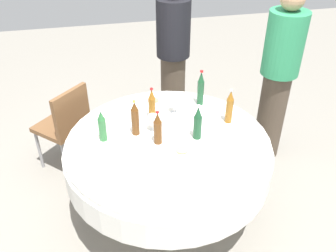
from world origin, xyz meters
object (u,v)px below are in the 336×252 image
Objects in this scene: bottle_brown_left at (158,129)px; plate_west at (182,152)px; dining_table at (168,155)px; person_rear at (173,57)px; bottle_dark_green_front at (201,89)px; person_east at (278,76)px; chair_front at (66,122)px; bottle_brown_rear at (135,119)px; bottle_amber_east at (152,105)px; wine_glass_left at (174,101)px; bottle_amber_south at (230,107)px; wine_glass_far at (153,120)px; bottle_green_far at (102,126)px; plate_mid at (153,102)px; bottle_dark_green_north at (198,123)px.

bottle_brown_left is 1.32× the size of plate_west.
bottle_brown_left is (0.08, 0.01, 0.27)m from dining_table.
person_rear is at bearing -100.62° from plate_west.
bottle_brown_left is 0.66m from bottle_dark_green_front.
dining_table is 0.94× the size of person_east.
plate_west is 1.29m from chair_front.
bottle_brown_rear is at bearing -46.29° from bottle_brown_left.
bottle_amber_east is at bearing -98.02° from person_rear.
wine_glass_left is at bearing -164.69° from bottle_amber_east.
bottle_dark_green_front is at bearing -65.99° from bottle_amber_south.
dining_table is at bearing 70.11° from wine_glass_left.
wine_glass_far is at bearing 32.99° from bottle_dark_green_front.
plate_mid is (-0.46, -0.45, -0.11)m from bottle_green_far.
bottle_amber_south is at bearing 141.69° from plate_mid.
plate_west is at bearing -85.73° from person_rear.
bottle_amber_south is at bearing -145.82° from plate_west.
bottle_green_far is 0.83× the size of bottle_dark_green_front.
plate_west is (-0.14, 0.16, -0.11)m from bottle_brown_left.
bottle_brown_rear is at bearing -93.76° from chair_front.
bottle_dark_green_front is at bearing -108.28° from person_east.
wine_glass_left is 0.10× the size of person_rear.
chair_front is at bearing -121.83° from person_east.
bottle_amber_east is 0.88× the size of bottle_dark_green_front.
bottle_green_far is at bearing -110.41° from person_rear.
person_east is at bearing -154.98° from bottle_brown_left.
bottle_dark_green_front reaches higher than wine_glass_left.
dining_table is at bearing 118.76° from wine_glass_far.
bottle_dark_green_front is at bearing -60.39° from chair_front.
bottle_amber_east is 1.03× the size of bottle_brown_left.
chair_front is at bearing -44.06° from dining_table.
plate_mid is at bearing -15.11° from bottle_dark_green_front.
bottle_brown_left is at bearing 92.04° from wine_glass_far.
bottle_amber_east reaches higher than chair_front.
chair_front is (0.73, -0.44, -0.35)m from bottle_amber_east.
dining_table is 0.38m from bottle_brown_rear.
plate_west is (-0.08, 0.74, 0.00)m from plate_mid.
plate_mid is at bearing -84.21° from plate_west.
bottle_brown_rear is at bearing 48.33° from bottle_amber_east.
person_rear reaches higher than bottle_green_far.
bottle_brown_rear is 0.21m from bottle_brown_left.
plate_mid is (-0.05, -0.25, -0.12)m from bottle_amber_east.
dining_table is 0.28m from bottle_brown_left.
bottle_amber_east is 0.47m from bottle_dark_green_front.
bottle_amber_east is 0.17× the size of person_rear.
wine_glass_left is at bearing -77.33° from bottle_dark_green_north.
bottle_dark_green_front reaches higher than dining_table.
wine_glass_left is 0.26m from plate_mid.
bottle_amber_east is 1.36× the size of plate_west.
person_rear reaches higher than plate_mid.
person_rear reaches higher than wine_glass_far.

